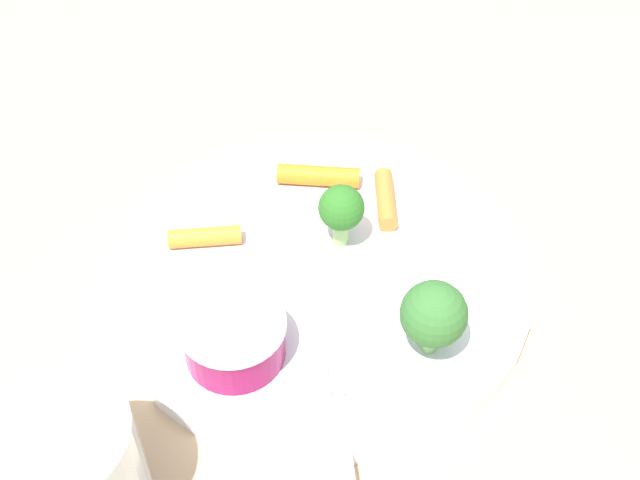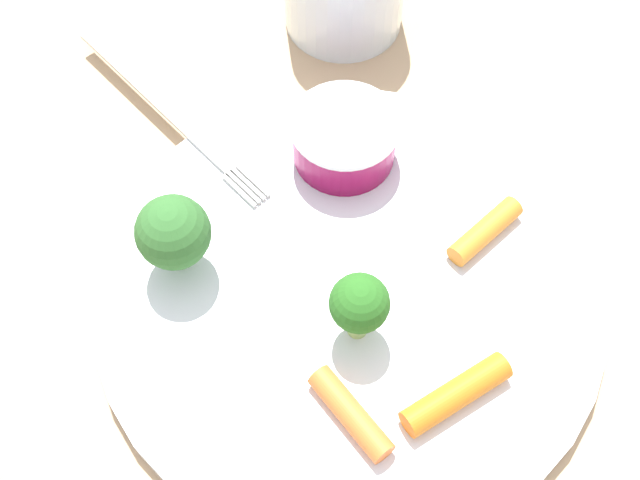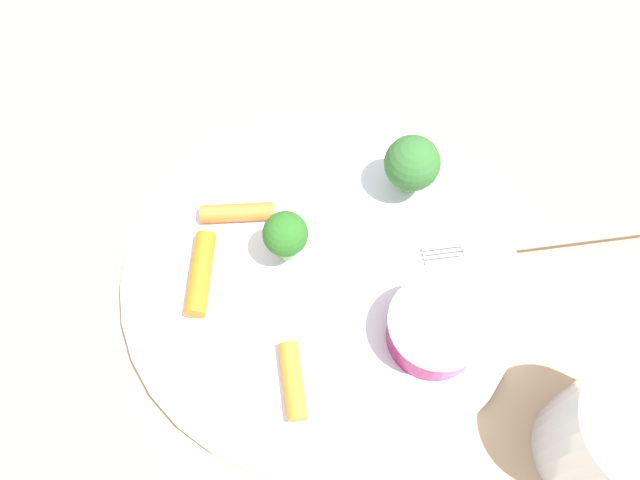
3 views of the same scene
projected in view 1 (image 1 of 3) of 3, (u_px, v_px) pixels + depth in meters
name	position (u px, v px, depth m)	size (l,w,h in m)	color
ground_plane	(321.00, 279.00, 0.53)	(2.40, 2.40, 0.00)	tan
plate	(321.00, 273.00, 0.53)	(0.27, 0.27, 0.01)	white
sauce_cup	(234.00, 338.00, 0.47)	(0.06, 0.06, 0.03)	maroon
broccoli_floret_0	(434.00, 315.00, 0.46)	(0.04, 0.04, 0.05)	#7DBE68
broccoli_floret_1	(341.00, 209.00, 0.52)	(0.03, 0.03, 0.05)	#93BF6C
carrot_stick_0	(318.00, 176.00, 0.58)	(0.01, 0.01, 0.06)	orange
carrot_stick_1	(386.00, 199.00, 0.56)	(0.01, 0.01, 0.05)	orange
carrot_stick_2	(205.00, 237.00, 0.53)	(0.01, 0.01, 0.05)	orange
drinking_glass	(65.00, 477.00, 0.39)	(0.08, 0.08, 0.08)	silver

